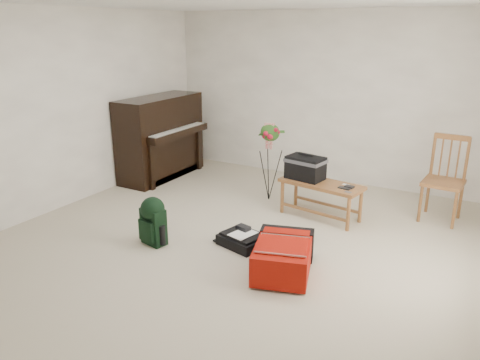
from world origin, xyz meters
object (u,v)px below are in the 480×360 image
Objects in this scene: dining_chair at (444,180)px; bench at (309,173)px; red_suitcase at (285,254)px; black_duffel at (243,239)px; piano at (161,139)px; flower_stand at (269,162)px; green_backpack at (153,219)px.

bench is at bearing -151.17° from dining_chair.
red_suitcase is (-1.12, -2.11, -0.33)m from dining_chair.
red_suitcase is 0.69m from black_duffel.
dining_chair is at bearing 60.99° from black_duffel.
black_duffel is (-0.62, 0.27, -0.10)m from red_suitcase.
piano reaches higher than black_duffel.
black_duffel is 0.50× the size of flower_stand.
green_backpack is (-1.48, -0.17, 0.12)m from red_suitcase.
piano is 2.76× the size of black_duffel.
piano is 2.47m from green_backpack.
red_suitcase is 1.99m from flower_stand.
red_suitcase is at bearing -31.63° from piano.
green_backpack is (-0.86, -0.44, 0.22)m from black_duffel.
flower_stand is (1.93, -0.13, -0.07)m from piano.
black_duffel is 1.02× the size of green_backpack.
flower_stand is (-0.38, 1.41, 0.46)m from black_duffel.
dining_chair is 3.46m from green_backpack.
piano is 2.81× the size of green_backpack.
dining_chair is at bearing 53.16° from green_backpack.
piano is 3.47m from red_suitcase.
bench is at bearing -8.22° from piano.
black_duffel is at bearing -33.59° from piano.
bench reaches higher than green_backpack.
dining_chair is at bearing 33.89° from bench.
red_suitcase is at bearing 18.49° from green_backpack.
black_duffel is at bearing -94.77° from bench.
piano is 1.41× the size of bench.
bench is 0.97× the size of flower_stand.
dining_chair is (1.46, 0.68, -0.05)m from bench.
flower_stand is (-1.01, 1.68, 0.36)m from red_suitcase.
piano is at bearing -179.21° from bench.
flower_stand is (-0.67, 0.25, -0.02)m from bench.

